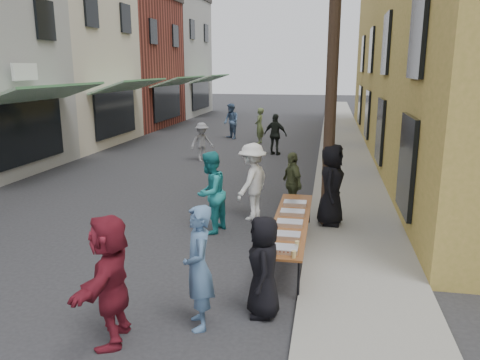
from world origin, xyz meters
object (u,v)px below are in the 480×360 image
at_px(utility_pole_near, 334,31).
at_px(utility_pole_mid, 333,51).
at_px(guest_front_a, 264,267).
at_px(guest_front_c, 210,193).
at_px(catering_tray_sausage, 283,249).
at_px(server, 331,185).
at_px(utility_pole_far, 332,57).
at_px(serving_table, 291,222).

xyz_separation_m(utility_pole_near, utility_pole_mid, (0.00, 12.00, 0.00)).
relative_size(guest_front_a, guest_front_c, 0.84).
distance_m(catering_tray_sausage, server, 3.62).
relative_size(utility_pole_far, guest_front_a, 5.64).
distance_m(utility_pole_mid, serving_table, 14.41).
distance_m(utility_pole_near, guest_front_a, 5.76).
height_order(utility_pole_mid, guest_front_c, utility_pole_mid).
bearing_deg(utility_pole_mid, guest_front_a, -93.16).
height_order(serving_table, guest_front_a, guest_front_a).
bearing_deg(catering_tray_sausage, server, 77.55).
bearing_deg(catering_tray_sausage, serving_table, 90.00).
relative_size(utility_pole_mid, utility_pole_far, 1.00).
relative_size(utility_pole_far, serving_table, 2.25).
height_order(utility_pole_mid, catering_tray_sausage, utility_pole_mid).
height_order(utility_pole_mid, utility_pole_far, same).
height_order(utility_pole_near, utility_pole_mid, same).
distance_m(utility_pole_mid, catering_tray_sausage, 15.98).
distance_m(utility_pole_near, utility_pole_far, 24.00).
relative_size(utility_pole_mid, serving_table, 2.25).
xyz_separation_m(utility_pole_near, serving_table, (-0.69, -1.88, -3.79)).
xyz_separation_m(utility_pole_far, serving_table, (-0.69, -25.88, -3.79)).
height_order(utility_pole_far, server, utility_pole_far).
bearing_deg(server, utility_pole_far, 8.36).
xyz_separation_m(utility_pole_mid, guest_front_a, (-0.90, -16.32, -3.70)).
distance_m(utility_pole_far, guest_front_c, 25.22).
bearing_deg(serving_table, utility_pole_far, 88.48).
height_order(guest_front_c, server, server).
relative_size(utility_pole_mid, server, 4.66).
bearing_deg(serving_table, catering_tray_sausage, -90.00).
bearing_deg(serving_table, guest_front_a, -95.01).
xyz_separation_m(utility_pole_mid, utility_pole_far, (0.00, 12.00, 0.00)).
bearing_deg(utility_pole_near, utility_pole_mid, 90.00).
xyz_separation_m(catering_tray_sausage, guest_front_c, (-1.94, 2.70, 0.16)).
bearing_deg(server, utility_pole_mid, 8.58).
bearing_deg(utility_pole_mid, catering_tray_sausage, -92.53).
relative_size(utility_pole_mid, guest_front_a, 5.64).
xyz_separation_m(utility_pole_near, utility_pole_far, (0.00, 24.00, 0.00)).
bearing_deg(catering_tray_sausage, utility_pole_far, 88.57).
bearing_deg(server, guest_front_a, 175.17).
height_order(guest_front_a, guest_front_c, guest_front_c).
distance_m(serving_table, guest_front_a, 2.44).
xyz_separation_m(utility_pole_far, catering_tray_sausage, (-0.69, -27.53, -3.71)).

